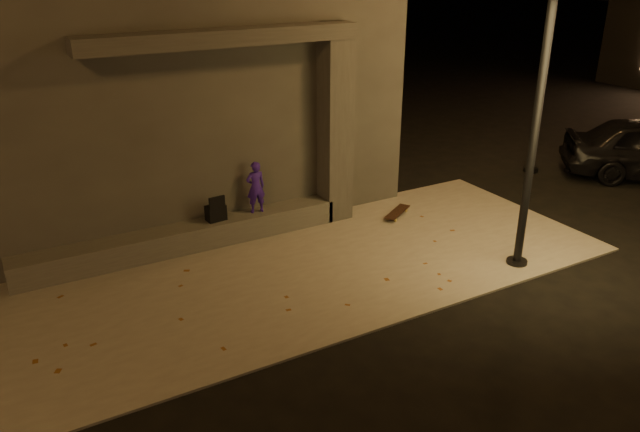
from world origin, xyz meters
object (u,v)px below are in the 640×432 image
skateboarder (256,187)px  backpack (216,211)px  street_lamp_0 (547,43)px  column (335,132)px  skateboard (397,212)px

skateboarder → backpack: skateboarder is taller
skateboarder → street_lamp_0: street_lamp_0 is taller
skateboarder → backpack: 0.89m
column → street_lamp_0: (1.72, -3.43, 1.98)m
backpack → street_lamp_0: street_lamp_0 is taller
backpack → skateboarder: bearing=-6.3°
skateboarder → street_lamp_0: bearing=138.6°
column → skateboarder: (-1.74, 0.00, -0.85)m
column → skateboard: size_ratio=4.09×
column → skateboarder: bearing=180.0°
skateboard → street_lamp_0: bearing=-110.1°
column → backpack: (-2.57, 0.00, -1.18)m
column → street_lamp_0: size_ratio=0.54×
backpack → street_lamp_0: 6.33m
skateboard → street_lamp_0: (0.58, -2.78, 3.69)m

